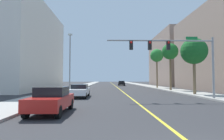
{
  "coord_description": "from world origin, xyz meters",
  "views": [
    {
      "loc": [
        -2.48,
        -4.27,
        1.91
      ],
      "look_at": [
        -1.84,
        17.18,
        2.94
      ],
      "focal_mm": 30.44,
      "sensor_mm": 36.0,
      "label": 1
    }
  ],
  "objects": [
    {
      "name": "building_left_near",
      "position": [
        -19.16,
        30.15,
        7.45
      ],
      "size": [
        12.54,
        22.75,
        14.9
      ],
      "primitive_type": "cube",
      "color": "silver",
      "rests_on": "ground"
    },
    {
      "name": "car_white",
      "position": [
        -5.29,
        15.87,
        0.71
      ],
      "size": [
        1.77,
        4.53,
        1.35
      ],
      "rotation": [
        0.0,
        0.0,
        3.14
      ],
      "color": "white",
      "rests_on": "ground"
    },
    {
      "name": "sidewalk_right",
      "position": [
        8.87,
        42.0,
        0.07
      ],
      "size": [
        3.61,
        168.0,
        0.15
      ],
      "primitive_type": "cube",
      "color": "#9E9B93",
      "rests_on": "ground"
    },
    {
      "name": "street_lamp",
      "position": [
        -7.56,
        22.18,
        4.63
      ],
      "size": [
        0.56,
        0.28,
        8.1
      ],
      "color": "gray",
      "rests_on": "sidewalk_left"
    },
    {
      "name": "building_right_far",
      "position": [
        21.01,
        52.24,
        7.68
      ],
      "size": [
        16.24,
        22.56,
        15.36
      ],
      "primitive_type": "cube",
      "color": "gray",
      "rests_on": "ground"
    },
    {
      "name": "palm_far",
      "position": [
        7.92,
        34.37,
        6.69
      ],
      "size": [
        2.68,
        2.68,
        7.98
      ],
      "color": "brown",
      "rests_on": "sidewalk_right"
    },
    {
      "name": "sidewalk_left",
      "position": [
        -8.87,
        42.0,
        0.07
      ],
      "size": [
        3.61,
        168.0,
        0.15
      ],
      "primitive_type": "cube",
      "color": "#9E9B93",
      "rests_on": "ground"
    },
    {
      "name": "traffic_signal_mast",
      "position": [
        3.97,
        13.05,
        4.48
      ],
      "size": [
        9.98,
        0.36,
        5.72
      ],
      "color": "gray",
      "rests_on": "sidewalk_right"
    },
    {
      "name": "lane_marking_center",
      "position": [
        0.0,
        42.0,
        0.0
      ],
      "size": [
        0.16,
        144.0,
        0.01
      ],
      "primitive_type": "cube",
      "color": "yellow",
      "rests_on": "ground"
    },
    {
      "name": "car_black",
      "position": [
        1.85,
        50.24,
        0.74
      ],
      "size": [
        1.99,
        4.57,
        1.4
      ],
      "rotation": [
        0.0,
        0.0,
        -0.03
      ],
      "color": "black",
      "rests_on": "ground"
    },
    {
      "name": "ground",
      "position": [
        0.0,
        42.0,
        0.0
      ],
      "size": [
        192.0,
        192.0,
        0.0
      ],
      "primitive_type": "plane",
      "color": "#2D2D30"
    },
    {
      "name": "palm_near",
      "position": [
        7.89,
        17.77,
        5.17
      ],
      "size": [
        3.09,
        3.09,
        6.62
      ],
      "color": "brown",
      "rests_on": "sidewalk_right"
    },
    {
      "name": "palm_mid",
      "position": [
        7.87,
        26.07,
        6.3
      ],
      "size": [
        2.62,
        2.62,
        7.56
      ],
      "color": "brown",
      "rests_on": "sidewalk_right"
    },
    {
      "name": "car_red",
      "position": [
        -5.56,
        6.55,
        0.75
      ],
      "size": [
        1.85,
        4.07,
        1.47
      ],
      "rotation": [
        0.0,
        0.0,
        3.13
      ],
      "color": "red",
      "rests_on": "ground"
    }
  ]
}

